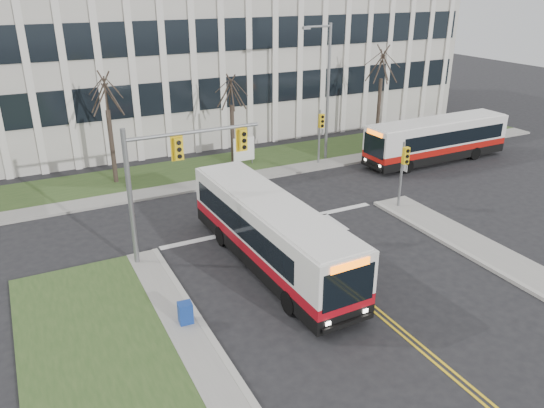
% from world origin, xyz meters
% --- Properties ---
extents(ground, '(120.00, 120.00, 0.00)m').
position_xyz_m(ground, '(0.00, 0.00, 0.00)').
color(ground, black).
rests_on(ground, ground).
extents(sidewalk_cross, '(44.00, 1.60, 0.14)m').
position_xyz_m(sidewalk_cross, '(5.00, 15.20, 0.07)').
color(sidewalk_cross, '#9E9B93').
rests_on(sidewalk_cross, ground).
extents(building_lawn, '(44.00, 5.00, 0.12)m').
position_xyz_m(building_lawn, '(5.00, 18.00, 0.06)').
color(building_lawn, '#2F491F').
rests_on(building_lawn, ground).
extents(office_building, '(40.00, 16.00, 12.00)m').
position_xyz_m(office_building, '(5.00, 30.00, 6.00)').
color(office_building, beige).
rests_on(office_building, ground).
extents(mast_arm_signal, '(6.11, 0.38, 6.20)m').
position_xyz_m(mast_arm_signal, '(-5.62, 7.16, 4.26)').
color(mast_arm_signal, slate).
rests_on(mast_arm_signal, ground).
extents(signal_pole_near, '(0.34, 0.39, 3.80)m').
position_xyz_m(signal_pole_near, '(7.20, 6.90, 2.50)').
color(signal_pole_near, slate).
rests_on(signal_pole_near, ground).
extents(signal_pole_far, '(0.34, 0.39, 3.80)m').
position_xyz_m(signal_pole_far, '(7.20, 15.40, 2.50)').
color(signal_pole_far, slate).
rests_on(signal_pole_far, ground).
extents(streetlight, '(2.15, 0.25, 9.20)m').
position_xyz_m(streetlight, '(8.03, 16.20, 5.19)').
color(streetlight, slate).
rests_on(streetlight, ground).
extents(directory_sign, '(1.50, 0.12, 2.00)m').
position_xyz_m(directory_sign, '(2.50, 17.50, 1.17)').
color(directory_sign, slate).
rests_on(directory_sign, ground).
extents(tree_left, '(1.80, 1.80, 7.70)m').
position_xyz_m(tree_left, '(-6.00, 18.00, 5.51)').
color(tree_left, '#42352B').
rests_on(tree_left, ground).
extents(tree_mid, '(1.80, 1.80, 6.82)m').
position_xyz_m(tree_mid, '(2.00, 18.20, 4.88)').
color(tree_mid, '#42352B').
rests_on(tree_mid, ground).
extents(tree_right, '(1.80, 1.80, 8.25)m').
position_xyz_m(tree_right, '(14.00, 18.00, 5.91)').
color(tree_right, '#42352B').
rests_on(tree_right, ground).
extents(bus_main, '(2.78, 11.43, 3.03)m').
position_xyz_m(bus_main, '(-2.02, 4.44, 1.51)').
color(bus_main, silver).
rests_on(bus_main, ground).
extents(bus_cross, '(10.92, 2.53, 2.90)m').
position_xyz_m(bus_cross, '(14.88, 12.49, 1.45)').
color(bus_cross, silver).
rests_on(bus_cross, ground).
extents(newspaper_box_blue, '(0.54, 0.49, 0.95)m').
position_xyz_m(newspaper_box_blue, '(-6.80, 1.84, 0.47)').
color(newspaper_box_blue, navy).
rests_on(newspaper_box_blue, ground).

